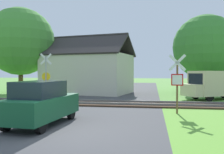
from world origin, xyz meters
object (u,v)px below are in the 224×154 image
at_px(crossing_sign_far, 46,74).
at_px(house, 88,72).
at_px(stop_sign_near, 177,80).
at_px(tree_far, 221,53).
at_px(tree_right, 206,47).
at_px(tree_left, 20,42).
at_px(parked_car, 42,103).
at_px(mail_truck, 215,84).

height_order(crossing_sign_far, house, house).
bearing_deg(stop_sign_near, tree_far, -104.55).
xyz_separation_m(stop_sign_near, house, (-7.79, 11.51, 0.40)).
height_order(crossing_sign_far, tree_right, tree_right).
bearing_deg(house, tree_left, -163.47).
xyz_separation_m(tree_right, parked_car, (-9.69, -17.07, -3.79)).
relative_size(tree_far, parked_car, 1.68).
bearing_deg(tree_far, mail_truck, -106.71).
bearing_deg(mail_truck, parked_car, 109.73).
height_order(stop_sign_near, tree_right, tree_right).
height_order(stop_sign_near, crossing_sign_far, crossing_sign_far).
relative_size(stop_sign_near, tree_right, 0.39).
relative_size(stop_sign_near, parked_car, 0.75).
bearing_deg(tree_left, mail_truck, -10.73).
relative_size(crossing_sign_far, tree_far, 0.52).
height_order(tree_right, parked_car, tree_right).
relative_size(stop_sign_near, tree_far, 0.45).
height_order(tree_right, mail_truck, tree_right).
height_order(crossing_sign_far, parked_car, crossing_sign_far).
bearing_deg(house, crossing_sign_far, -91.62).
height_order(stop_sign_near, mail_truck, stop_sign_near).
relative_size(tree_far, tree_left, 0.78).
bearing_deg(tree_left, crossing_sign_far, -47.77).
relative_size(stop_sign_near, house, 0.32).
height_order(tree_left, parked_car, tree_left).
height_order(house, tree_far, tree_far).
bearing_deg(parked_car, tree_right, 64.14).
bearing_deg(mail_truck, tree_left, 48.98).
bearing_deg(tree_right, stop_sign_near, -106.69).
distance_m(stop_sign_near, crossing_sign_far, 10.42).
height_order(tree_far, mail_truck, tree_far).
bearing_deg(parked_car, stop_sign_near, 36.84).
height_order(house, parked_car, house).
distance_m(tree_far, mail_truck, 10.27).
distance_m(stop_sign_near, tree_left, 18.68).
xyz_separation_m(stop_sign_near, tree_left, (-14.81, 10.80, 3.60)).
bearing_deg(tree_left, tree_far, 15.52).
xyz_separation_m(tree_far, mail_truck, (-2.81, -9.37, -3.12)).
bearing_deg(tree_left, stop_sign_near, -36.11).
xyz_separation_m(house, mail_truck, (11.36, -4.19, -0.87)).
distance_m(tree_right, tree_left, 19.00).
relative_size(stop_sign_near, mail_truck, 0.59).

